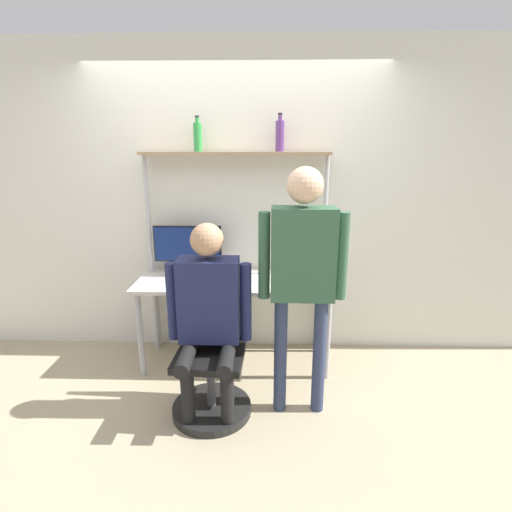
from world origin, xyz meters
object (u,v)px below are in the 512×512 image
(person_standing, at_px, (303,262))
(bottle_green, at_px, (198,136))
(monitor, at_px, (188,247))
(bottle_purple, at_px, (280,135))
(laptop, at_px, (216,277))
(cell_phone, at_px, (247,285))
(office_chair, at_px, (212,374))
(person_seated, at_px, (208,307))

(person_standing, height_order, bottle_green, bottle_green)
(monitor, bearing_deg, person_standing, -41.78)
(person_standing, bearing_deg, bottle_purple, 99.26)
(monitor, distance_m, bottle_green, 0.92)
(bottle_purple, bearing_deg, laptop, -148.16)
(cell_phone, distance_m, person_standing, 0.72)
(office_chair, bearing_deg, person_standing, 1.64)
(office_chair, bearing_deg, person_seated, -92.65)
(cell_phone, distance_m, bottle_green, 1.27)
(laptop, distance_m, office_chair, 0.77)
(person_seated, distance_m, person_standing, 0.69)
(office_chair, relative_size, person_seated, 0.68)
(laptop, bearing_deg, cell_phone, -7.99)
(monitor, xyz_separation_m, person_standing, (0.92, -0.82, 0.11))
(person_seated, bearing_deg, bottle_purple, 62.12)
(office_chair, relative_size, bottle_purple, 3.11)
(laptop, height_order, bottle_purple, bottle_purple)
(office_chair, bearing_deg, bottle_purple, 60.95)
(person_seated, distance_m, bottle_purple, 1.52)
(monitor, distance_m, person_seated, 0.96)
(cell_phone, distance_m, person_seated, 0.61)
(person_standing, distance_m, bottle_purple, 1.18)
(person_standing, bearing_deg, office_chair, -178.36)
(office_chair, xyz_separation_m, person_seated, (-0.00, -0.05, 0.53))
(bottle_purple, bearing_deg, person_standing, -80.74)
(office_chair, bearing_deg, bottle_green, 102.04)
(bottle_green, bearing_deg, office_chair, -77.96)
(monitor, relative_size, cell_phone, 3.92)
(monitor, xyz_separation_m, cell_phone, (0.53, -0.33, -0.23))
(office_chair, height_order, bottle_green, bottle_green)
(person_seated, height_order, bottle_green, bottle_green)
(laptop, relative_size, cell_phone, 2.32)
(monitor, distance_m, office_chair, 1.15)
(laptop, relative_size, person_seated, 0.25)
(office_chair, relative_size, bottle_green, 3.32)
(cell_phone, xyz_separation_m, bottle_purple, (0.25, 0.35, 1.16))
(monitor, bearing_deg, office_chair, -70.06)
(bottle_green, bearing_deg, cell_phone, -40.20)
(laptop, xyz_separation_m, person_standing, (0.64, -0.53, 0.29))
(office_chair, height_order, bottle_purple, bottle_purple)
(person_seated, xyz_separation_m, bottle_purple, (0.48, 0.91, 1.11))
(laptop, distance_m, person_standing, 0.88)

